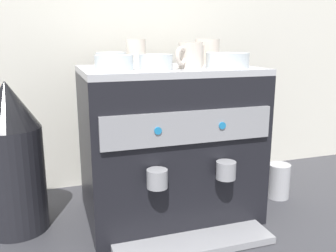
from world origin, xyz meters
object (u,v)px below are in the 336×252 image
object	(u,v)px
coffee_grinder	(12,158)
ceramic_cup_0	(206,52)
espresso_machine	(168,143)
ceramic_bowl_0	(156,62)
milk_pitcher	(278,181)
ceramic_cup_3	(193,55)
ceramic_bowl_3	(227,61)
ceramic_cup_1	(136,52)
ceramic_cup_2	(190,55)
ceramic_bowl_2	(114,63)
ceramic_bowl_1	(111,60)

from	to	relation	value
coffee_grinder	ceramic_cup_0	bearing A→B (deg)	4.64
espresso_machine	ceramic_bowl_0	world-z (taller)	ceramic_bowl_0
coffee_grinder	milk_pitcher	size ratio (longest dim) A/B	3.61
ceramic_cup_3	ceramic_cup_0	bearing A→B (deg)	35.23
ceramic_bowl_0	ceramic_bowl_3	xyz separation A→B (m)	(0.22, -0.01, 0.00)
ceramic_cup_1	milk_pitcher	distance (m)	0.69
espresso_machine	ceramic_bowl_3	distance (m)	0.32
ceramic_cup_2	ceramic_bowl_2	distance (m)	0.22
milk_pitcher	ceramic_bowl_1	bearing A→B (deg)	172.92
ceramic_bowl_2	milk_pitcher	xyz separation A→B (m)	(0.60, 0.05, -0.44)
ceramic_bowl_0	espresso_machine	bearing A→B (deg)	51.89
ceramic_bowl_3	ceramic_bowl_2	bearing A→B (deg)	175.40
ceramic_cup_3	milk_pitcher	distance (m)	0.56
espresso_machine	ceramic_bowl_3	size ratio (longest dim) A/B	4.16
ceramic_cup_3	ceramic_bowl_1	bearing A→B (deg)	176.86
espresso_machine	ceramic_cup_2	xyz separation A→B (m)	(0.05, -0.06, 0.28)
espresso_machine	ceramic_bowl_3	xyz separation A→B (m)	(0.16, -0.09, 0.27)
ceramic_cup_1	ceramic_bowl_3	size ratio (longest dim) A/B	0.82
ceramic_cup_2	espresso_machine	bearing A→B (deg)	126.72
ceramic_cup_1	ceramic_bowl_0	distance (m)	0.17
ceramic_cup_0	ceramic_bowl_0	world-z (taller)	ceramic_cup_0
ceramic_cup_1	coffee_grinder	world-z (taller)	ceramic_cup_1
coffee_grinder	ceramic_cup_1	bearing A→B (deg)	6.58
ceramic_cup_0	ceramic_cup_1	distance (m)	0.25
espresso_machine	ceramic_cup_0	xyz separation A→B (m)	(0.17, 0.09, 0.29)
ceramic_cup_0	ceramic_bowl_2	distance (m)	0.38
ceramic_bowl_2	ceramic_bowl_3	xyz separation A→B (m)	(0.33, -0.03, 0.00)
ceramic_cup_2	ceramic_cup_3	bearing A→B (deg)	62.92
ceramic_cup_1	ceramic_bowl_1	distance (m)	0.09
ceramic_cup_1	ceramic_bowl_0	xyz separation A→B (m)	(0.02, -0.17, -0.02)
ceramic_cup_2	ceramic_bowl_2	xyz separation A→B (m)	(-0.22, -0.00, -0.02)
ceramic_bowl_0	milk_pitcher	world-z (taller)	ceramic_bowl_0
coffee_grinder	ceramic_bowl_1	bearing A→B (deg)	3.52
espresso_machine	coffee_grinder	distance (m)	0.47
ceramic_cup_3	ceramic_bowl_0	bearing A→B (deg)	-142.20
espresso_machine	ceramic_cup_3	bearing A→B (deg)	24.30
ceramic_cup_2	ceramic_bowl_0	bearing A→B (deg)	-168.96
ceramic_bowl_1	ceramic_bowl_3	distance (m)	0.35
espresso_machine	ceramic_bowl_1	distance (m)	0.32
ceramic_bowl_3	ceramic_cup_0	bearing A→B (deg)	86.37
ceramic_cup_0	ceramic_bowl_0	bearing A→B (deg)	-142.93
ceramic_cup_3	ceramic_bowl_3	xyz separation A→B (m)	(0.06, -0.13, -0.01)
ceramic_bowl_2	milk_pitcher	size ratio (longest dim) A/B	0.85
ceramic_cup_1	ceramic_cup_2	size ratio (longest dim) A/B	1.04
ceramic_bowl_0	coffee_grinder	xyz separation A→B (m)	(-0.41, 0.12, -0.28)
ceramic_bowl_3	milk_pitcher	size ratio (longest dim) A/B	1.01
ceramic_bowl_0	coffee_grinder	world-z (taller)	ceramic_bowl_0
ceramic_cup_2	ceramic_bowl_1	xyz separation A→B (m)	(-0.21, 0.12, -0.02)
coffee_grinder	ceramic_cup_3	bearing A→B (deg)	0.43
ceramic_bowl_2	ceramic_cup_3	bearing A→B (deg)	20.79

